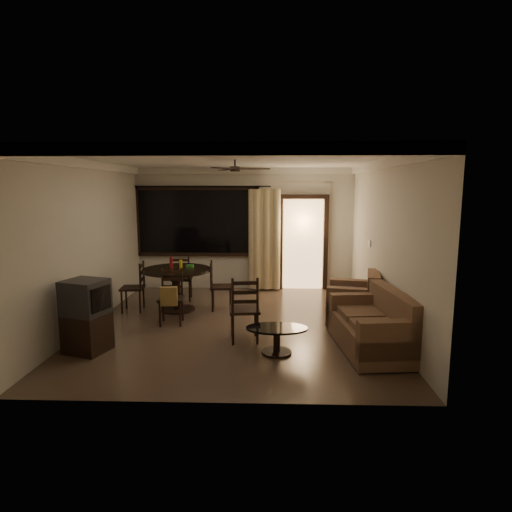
{
  "coord_description": "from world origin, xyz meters",
  "views": [
    {
      "loc": [
        0.57,
        -7.13,
        2.34
      ],
      "look_at": [
        0.34,
        0.2,
        1.17
      ],
      "focal_mm": 30.0,
      "sensor_mm": 36.0,
      "label": 1
    }
  ],
  "objects_px": {
    "sofa": "(376,328)",
    "dining_chair_east": "(221,295)",
    "tv_cabinet": "(86,316)",
    "side_chair": "(244,321)",
    "dining_table": "(177,278)",
    "dining_chair_south": "(171,307)",
    "dining_chair_west": "(134,296)",
    "armchair": "(356,302)",
    "coffee_table": "(277,336)",
    "dining_chair_north": "(182,287)"
  },
  "relations": [
    {
      "from": "sofa",
      "to": "dining_chair_east",
      "type": "bearing_deg",
      "value": 134.36
    },
    {
      "from": "tv_cabinet",
      "to": "side_chair",
      "type": "relative_size",
      "value": 1.02
    },
    {
      "from": "dining_table",
      "to": "dining_chair_south",
      "type": "xyz_separation_m",
      "value": [
        0.07,
        -0.86,
        -0.34
      ]
    },
    {
      "from": "sofa",
      "to": "dining_chair_west",
      "type": "bearing_deg",
      "value": 149.33
    },
    {
      "from": "dining_chair_south",
      "to": "armchair",
      "type": "bearing_deg",
      "value": -1.41
    },
    {
      "from": "coffee_table",
      "to": "side_chair",
      "type": "bearing_deg",
      "value": 134.51
    },
    {
      "from": "dining_chair_north",
      "to": "coffee_table",
      "type": "height_order",
      "value": "dining_chair_north"
    },
    {
      "from": "dining_table",
      "to": "dining_chair_south",
      "type": "relative_size",
      "value": 1.37
    },
    {
      "from": "dining_chair_west",
      "to": "tv_cabinet",
      "type": "bearing_deg",
      "value": -5.42
    },
    {
      "from": "dining_chair_south",
      "to": "tv_cabinet",
      "type": "height_order",
      "value": "tv_cabinet"
    },
    {
      "from": "dining_chair_south",
      "to": "dining_table",
      "type": "bearing_deg",
      "value": 89.91
    },
    {
      "from": "tv_cabinet",
      "to": "sofa",
      "type": "distance_m",
      "value": 4.17
    },
    {
      "from": "dining_chair_east",
      "to": "armchair",
      "type": "bearing_deg",
      "value": -111.34
    },
    {
      "from": "dining_chair_south",
      "to": "coffee_table",
      "type": "height_order",
      "value": "dining_chair_south"
    },
    {
      "from": "dining_table",
      "to": "sofa",
      "type": "height_order",
      "value": "dining_table"
    },
    {
      "from": "dining_chair_north",
      "to": "side_chair",
      "type": "xyz_separation_m",
      "value": [
        1.46,
        -2.43,
        0.02
      ]
    },
    {
      "from": "dining_chair_west",
      "to": "dining_chair_north",
      "type": "bearing_deg",
      "value": 133.24
    },
    {
      "from": "dining_chair_south",
      "to": "coffee_table",
      "type": "relative_size",
      "value": 1.08
    },
    {
      "from": "sofa",
      "to": "coffee_table",
      "type": "height_order",
      "value": "sofa"
    },
    {
      "from": "armchair",
      "to": "side_chair",
      "type": "height_order",
      "value": "side_chair"
    },
    {
      "from": "dining_chair_north",
      "to": "sofa",
      "type": "distance_m",
      "value": 4.37
    },
    {
      "from": "dining_chair_south",
      "to": "side_chair",
      "type": "bearing_deg",
      "value": -35.89
    },
    {
      "from": "dining_chair_west",
      "to": "dining_chair_east",
      "type": "height_order",
      "value": "same"
    },
    {
      "from": "sofa",
      "to": "side_chair",
      "type": "distance_m",
      "value": 1.95
    },
    {
      "from": "dining_chair_west",
      "to": "side_chair",
      "type": "xyz_separation_m",
      "value": [
        2.23,
        -1.57,
        0.02
      ]
    },
    {
      "from": "dining_chair_north",
      "to": "tv_cabinet",
      "type": "height_order",
      "value": "tv_cabinet"
    },
    {
      "from": "armchair",
      "to": "dining_chair_east",
      "type": "bearing_deg",
      "value": 176.34
    },
    {
      "from": "dining_chair_west",
      "to": "dining_chair_south",
      "type": "distance_m",
      "value": 1.2
    },
    {
      "from": "dining_chair_east",
      "to": "dining_chair_north",
      "type": "height_order",
      "value": "same"
    },
    {
      "from": "dining_chair_south",
      "to": "armchair",
      "type": "relative_size",
      "value": 0.91
    },
    {
      "from": "sofa",
      "to": "side_chair",
      "type": "xyz_separation_m",
      "value": [
        -1.92,
        0.35,
        -0.04
      ]
    },
    {
      "from": "armchair",
      "to": "coffee_table",
      "type": "xyz_separation_m",
      "value": [
        -1.42,
        -1.49,
        -0.11
      ]
    },
    {
      "from": "dining_chair_north",
      "to": "dining_chair_east",
      "type": "bearing_deg",
      "value": 136.76
    },
    {
      "from": "sofa",
      "to": "dining_chair_north",
      "type": "bearing_deg",
      "value": 134.78
    },
    {
      "from": "dining_chair_south",
      "to": "dining_chair_north",
      "type": "bearing_deg",
      "value": 90.0
    },
    {
      "from": "dining_chair_east",
      "to": "dining_chair_west",
      "type": "bearing_deg",
      "value": 90.0
    },
    {
      "from": "coffee_table",
      "to": "tv_cabinet",
      "type": "bearing_deg",
      "value": -179.88
    },
    {
      "from": "dining_chair_north",
      "to": "tv_cabinet",
      "type": "xyz_separation_m",
      "value": [
        -0.78,
        -2.93,
        0.25
      ]
    },
    {
      "from": "side_chair",
      "to": "coffee_table",
      "type": "bearing_deg",
      "value": 127.83
    },
    {
      "from": "dining_table",
      "to": "dining_chair_west",
      "type": "xyz_separation_m",
      "value": [
        -0.83,
        -0.07,
        -0.36
      ]
    },
    {
      "from": "dining_chair_east",
      "to": "tv_cabinet",
      "type": "relative_size",
      "value": 0.9
    },
    {
      "from": "coffee_table",
      "to": "dining_table",
      "type": "bearing_deg",
      "value": 131.32
    },
    {
      "from": "tv_cabinet",
      "to": "armchair",
      "type": "xyz_separation_m",
      "value": [
        4.15,
        1.5,
        -0.17
      ]
    },
    {
      "from": "tv_cabinet",
      "to": "side_chair",
      "type": "xyz_separation_m",
      "value": [
        2.24,
        0.5,
        -0.22
      ]
    },
    {
      "from": "dining_chair_west",
      "to": "side_chair",
      "type": "bearing_deg",
      "value": 49.81
    },
    {
      "from": "dining_chair_east",
      "to": "dining_chair_south",
      "type": "distance_m",
      "value": 1.2
    },
    {
      "from": "tv_cabinet",
      "to": "armchair",
      "type": "bearing_deg",
      "value": 37.66
    },
    {
      "from": "dining_table",
      "to": "dining_chair_east",
      "type": "bearing_deg",
      "value": 4.97
    },
    {
      "from": "dining_table",
      "to": "tv_cabinet",
      "type": "xyz_separation_m",
      "value": [
        -0.85,
        -2.15,
        -0.11
      ]
    },
    {
      "from": "sofa",
      "to": "side_chair",
      "type": "bearing_deg",
      "value": 163.84
    }
  ]
}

